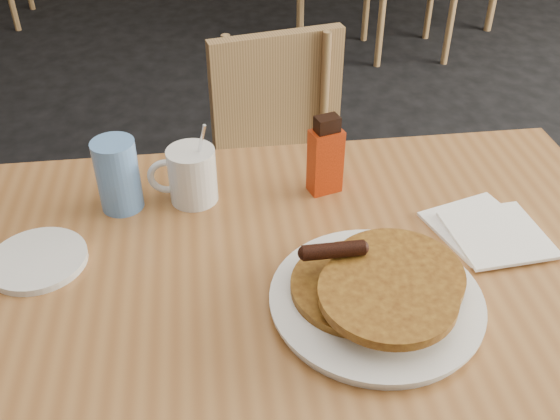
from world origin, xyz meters
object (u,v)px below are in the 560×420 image
(syrup_bottle, at_px, (325,157))
(blue_tumbler, at_px, (118,175))
(coffee_mug, at_px, (191,174))
(pancake_plate, at_px, (377,293))
(main_table, at_px, (313,286))
(chair_main_far, at_px, (280,161))

(syrup_bottle, xyz_separation_m, blue_tumbler, (-0.37, -0.02, -0.00))
(coffee_mug, height_order, blue_tumbler, coffee_mug)
(pancake_plate, xyz_separation_m, syrup_bottle, (-0.03, 0.30, 0.05))
(pancake_plate, bearing_deg, main_table, 131.03)
(pancake_plate, xyz_separation_m, blue_tumbler, (-0.40, 0.28, 0.04))
(pancake_plate, relative_size, coffee_mug, 1.95)
(chair_main_far, relative_size, blue_tumbler, 6.21)
(pancake_plate, bearing_deg, chair_main_far, 94.98)
(chair_main_far, height_order, pancake_plate, pancake_plate)
(coffee_mug, bearing_deg, blue_tumbler, 169.61)
(pancake_plate, bearing_deg, syrup_bottle, 96.46)
(main_table, height_order, syrup_bottle, syrup_bottle)
(main_table, distance_m, pancake_plate, 0.14)
(main_table, relative_size, pancake_plate, 3.84)
(chair_main_far, bearing_deg, coffee_mug, -125.21)
(pancake_plate, relative_size, blue_tumbler, 2.38)
(main_table, relative_size, chair_main_far, 1.47)
(pancake_plate, height_order, syrup_bottle, syrup_bottle)
(chair_main_far, bearing_deg, syrup_bottle, -100.08)
(main_table, distance_m, blue_tumbler, 0.39)
(main_table, bearing_deg, syrup_bottle, 77.64)
(pancake_plate, distance_m, syrup_bottle, 0.31)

